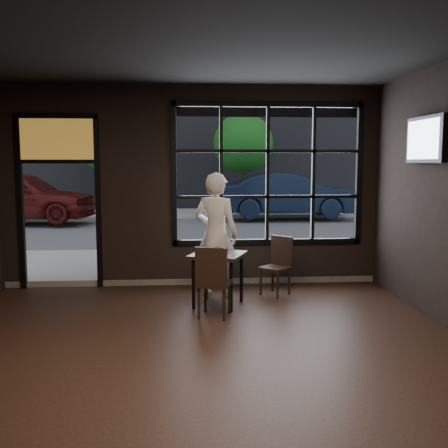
{
  "coord_description": "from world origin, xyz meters",
  "views": [
    {
      "loc": [
        -0.13,
        -4.89,
        1.99
      ],
      "look_at": [
        0.4,
        2.2,
        1.15
      ],
      "focal_mm": 42.0,
      "sensor_mm": 36.0,
      "label": 1
    }
  ],
  "objects": [
    {
      "name": "chair_near",
      "position": [
        0.24,
        1.72,
        0.47
      ],
      "size": [
        0.51,
        0.51,
        0.93
      ],
      "primitive_type": "cube",
      "rotation": [
        0.0,
        0.0,
        2.84
      ],
      "color": "black",
      "rests_on": "floor"
    },
    {
      "name": "tv",
      "position": [
        2.93,
        1.62,
        2.28
      ],
      "size": [
        0.11,
        1.0,
        0.59
      ],
      "primitive_type": "cube",
      "color": "black",
      "rests_on": "wall_right"
    },
    {
      "name": "floor",
      "position": [
        0.0,
        0.0,
        -0.01
      ],
      "size": [
        6.0,
        7.0,
        0.02
      ],
      "primitive_type": "cube",
      "color": "black",
      "rests_on": "ground"
    },
    {
      "name": "ceiling",
      "position": [
        0.0,
        0.0,
        3.21
      ],
      "size": [
        6.0,
        7.0,
        0.02
      ],
      "primitive_type": "cube",
      "color": "black",
      "rests_on": "ground"
    },
    {
      "name": "stained_transom",
      "position": [
        -2.1,
        3.5,
        2.35
      ],
      "size": [
        1.2,
        0.06,
        0.7
      ],
      "primitive_type": "cube",
      "color": "orange",
      "rests_on": "ground"
    },
    {
      "name": "chair_window",
      "position": [
        1.21,
        2.76,
        0.44
      ],
      "size": [
        0.54,
        0.54,
        0.88
      ],
      "primitive_type": "cube",
      "rotation": [
        0.0,
        0.0,
        -0.78
      ],
      "color": "black",
      "rests_on": "floor"
    },
    {
      "name": "cup",
      "position": [
        0.12,
        2.16,
        0.78
      ],
      "size": [
        0.15,
        0.15,
        0.1
      ],
      "primitive_type": "imported",
      "rotation": [
        0.0,
        0.0,
        -0.23
      ],
      "color": "silver",
      "rests_on": "cafe_table"
    },
    {
      "name": "window_frame",
      "position": [
        1.2,
        3.5,
        1.8
      ],
      "size": [
        3.06,
        0.12,
        2.28
      ],
      "primitive_type": "cube",
      "color": "black",
      "rests_on": "ground"
    },
    {
      "name": "cafe_table",
      "position": [
        0.32,
        2.24,
        0.37
      ],
      "size": [
        0.88,
        0.88,
        0.74
      ],
      "primitive_type": "cube",
      "rotation": [
        0.0,
        0.0,
        -0.37
      ],
      "color": "black",
      "rests_on": "floor"
    },
    {
      "name": "man",
      "position": [
        0.32,
        2.79,
        0.92
      ],
      "size": [
        0.79,
        0.68,
        1.84
      ],
      "primitive_type": "imported",
      "rotation": [
        0.0,
        0.0,
        2.72
      ],
      "color": "white",
      "rests_on": "floor"
    },
    {
      "name": "navy_car",
      "position": [
        3.38,
        12.83,
        0.86
      ],
      "size": [
        4.63,
        1.62,
        1.52
      ],
      "primitive_type": "imported",
      "rotation": [
        0.0,
        0.0,
        1.57
      ],
      "color": "black",
      "rests_on": "street_asphalt"
    },
    {
      "name": "street_asphalt",
      "position": [
        0.0,
        24.0,
        -0.02
      ],
      "size": [
        60.0,
        41.0,
        0.04
      ],
      "primitive_type": "cube",
      "color": "#545456",
      "rests_on": "ground"
    },
    {
      "name": "tree_right",
      "position": [
        2.06,
        14.78,
        2.68
      ],
      "size": [
        2.23,
        2.23,
        3.8
      ],
      "color": "#332114",
      "rests_on": "street_asphalt"
    },
    {
      "name": "building_across",
      "position": [
        0.0,
        23.0,
        7.5
      ],
      "size": [
        28.0,
        12.0,
        15.0
      ],
      "primitive_type": "cube",
      "color": "#5B5956",
      "rests_on": "ground"
    },
    {
      "name": "maroon_car",
      "position": [
        -5.39,
        12.24,
        0.91
      ],
      "size": [
        4.95,
        2.56,
        1.61
      ],
      "primitive_type": "imported",
      "rotation": [
        0.0,
        0.0,
        1.43
      ],
      "color": "#4D0F0E",
      "rests_on": "street_asphalt"
    },
    {
      "name": "tree_left",
      "position": [
        -2.98,
        15.35,
        2.67
      ],
      "size": [
        2.22,
        2.22,
        3.79
      ],
      "color": "#332114",
      "rests_on": "street_asphalt"
    },
    {
      "name": "hotdog",
      "position": [
        0.37,
        2.33,
        0.77
      ],
      "size": [
        0.21,
        0.19,
        0.06
      ],
      "primitive_type": null,
      "rotation": [
        0.0,
        0.0,
        -0.68
      ],
      "color": "tan",
      "rests_on": "cafe_table"
    }
  ]
}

